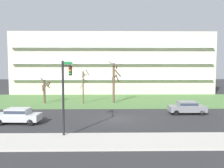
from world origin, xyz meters
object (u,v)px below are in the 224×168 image
(sedan_gray_near_left, at_px, (187,107))
(traffic_signal_mast, at_px, (66,85))
(sedan_silver_center_left, at_px, (18,115))
(tree_far_left, at_px, (45,90))
(tree_center, at_px, (114,81))
(tree_left, at_px, (83,86))

(sedan_gray_near_left, bearing_deg, traffic_signal_mast, 30.01)
(sedan_gray_near_left, distance_m, sedan_silver_center_left, 19.33)
(tree_far_left, xyz_separation_m, tree_center, (10.81, 0.13, 1.32))
(tree_center, distance_m, sedan_silver_center_left, 16.75)
(sedan_silver_center_left, relative_size, traffic_signal_mast, 0.71)
(tree_center, xyz_separation_m, sedan_gray_near_left, (8.71, -8.62, -2.60))
(tree_far_left, relative_size, tree_left, 0.76)
(tree_left, height_order, sedan_gray_near_left, tree_left)
(sedan_gray_near_left, xyz_separation_m, traffic_signal_mast, (-13.32, -7.71, 3.37))
(tree_far_left, height_order, tree_left, tree_left)
(sedan_gray_near_left, bearing_deg, tree_left, -30.65)
(tree_far_left, bearing_deg, sedan_gray_near_left, -23.50)
(tree_left, height_order, sedan_silver_center_left, tree_left)
(tree_far_left, height_order, tree_center, tree_center)
(tree_center, relative_size, traffic_signal_mast, 1.06)
(tree_left, xyz_separation_m, traffic_signal_mast, (0.11, -15.66, 1.41))
(tree_left, relative_size, sedan_gray_near_left, 1.23)
(tree_far_left, xyz_separation_m, traffic_signal_mast, (6.20, -16.20, 2.09))
(traffic_signal_mast, bearing_deg, sedan_gray_near_left, 30.06)
(tree_far_left, height_order, sedan_gray_near_left, tree_far_left)
(sedan_gray_near_left, bearing_deg, tree_far_left, -23.55)
(tree_center, height_order, sedan_gray_near_left, tree_center)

